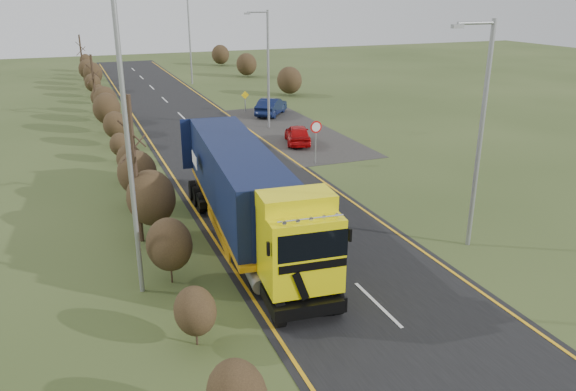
{
  "coord_description": "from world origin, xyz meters",
  "views": [
    {
      "loc": [
        -8.66,
        -17.9,
        9.68
      ],
      "look_at": [
        -0.91,
        1.72,
        2.02
      ],
      "focal_mm": 35.0,
      "sensor_mm": 36.0,
      "label": 1
    }
  ],
  "objects_px": {
    "car_red_hatchback": "(298,134)",
    "speed_sign": "(316,134)",
    "lorry": "(245,191)",
    "streetlight_near": "(479,128)",
    "car_blue_sedan": "(271,107)"
  },
  "relations": [
    {
      "from": "lorry",
      "to": "car_blue_sedan",
      "type": "xyz_separation_m",
      "value": [
        9.55,
        23.3,
        -1.49
      ]
    },
    {
      "from": "speed_sign",
      "to": "streetlight_near",
      "type": "bearing_deg",
      "value": -85.58
    },
    {
      "from": "streetlight_near",
      "to": "car_red_hatchback",
      "type": "bearing_deg",
      "value": 90.58
    },
    {
      "from": "car_blue_sedan",
      "to": "speed_sign",
      "type": "bearing_deg",
      "value": 117.98
    },
    {
      "from": "car_red_hatchback",
      "to": "lorry",
      "type": "bearing_deg",
      "value": 76.28
    },
    {
      "from": "car_red_hatchback",
      "to": "streetlight_near",
      "type": "height_order",
      "value": "streetlight_near"
    },
    {
      "from": "car_blue_sedan",
      "to": "streetlight_near",
      "type": "relative_size",
      "value": 0.49
    },
    {
      "from": "lorry",
      "to": "car_red_hatchback",
      "type": "relative_size",
      "value": 3.68
    },
    {
      "from": "car_blue_sedan",
      "to": "streetlight_near",
      "type": "distance_m",
      "value": 27.3
    },
    {
      "from": "car_blue_sedan",
      "to": "lorry",
      "type": "bearing_deg",
      "value": 105.09
    },
    {
      "from": "lorry",
      "to": "streetlight_near",
      "type": "distance_m",
      "value": 9.33
    },
    {
      "from": "streetlight_near",
      "to": "speed_sign",
      "type": "bearing_deg",
      "value": 94.42
    },
    {
      "from": "car_red_hatchback",
      "to": "streetlight_near",
      "type": "distance_m",
      "value": 17.94
    },
    {
      "from": "car_red_hatchback",
      "to": "speed_sign",
      "type": "bearing_deg",
      "value": 96.73
    },
    {
      "from": "car_red_hatchback",
      "to": "car_blue_sedan",
      "type": "height_order",
      "value": "car_blue_sedan"
    }
  ]
}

